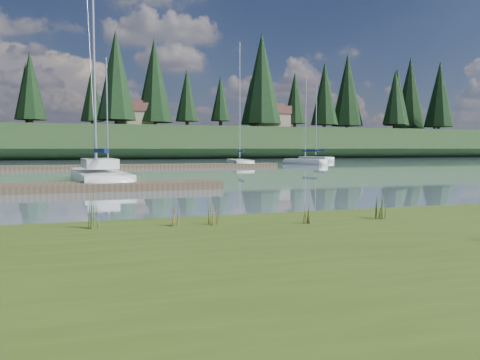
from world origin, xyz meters
name	(u,v)px	position (x,y,z in m)	size (l,w,h in m)	color
ground	(105,168)	(0.00, 30.00, 0.00)	(200.00, 200.00, 0.00)	#7893A0
bank	(220,302)	(0.00, -6.00, 0.17)	(60.00, 9.00, 0.35)	#374D16
ridge	(97,143)	(0.00, 73.00, 2.50)	(200.00, 20.00, 5.00)	#1E351A
sailboat_main	(96,173)	(-0.87, 14.15, 0.42)	(2.92, 10.23, 14.38)	silver
dock_near	(11,189)	(-4.00, 9.00, 0.15)	(16.00, 2.00, 0.30)	#4C3D2C
dock_far	(130,166)	(2.00, 30.00, 0.15)	(26.00, 2.20, 0.30)	#4C3D2C
sailboat_bg_2	(109,164)	(0.32, 30.24, 0.33)	(1.92, 6.05, 9.16)	silver
sailboat_bg_3	(239,162)	(12.77, 33.55, 0.32)	(2.85, 8.28, 11.94)	silver
sailboat_bg_4	(302,161)	(20.08, 34.57, 0.33)	(3.00, 6.06, 9.07)	silver
sailboat_bg_5	(313,158)	(27.42, 46.53, 0.32)	(2.17, 7.32, 10.40)	silver
weed_0	(176,213)	(0.20, -2.47, 0.56)	(0.17, 0.14, 0.51)	#475B23
weed_1	(215,212)	(0.86, -2.54, 0.57)	(0.17, 0.14, 0.53)	#475B23
weed_2	(382,204)	(3.98, -2.86, 0.62)	(0.17, 0.14, 0.64)	#475B23
weed_3	(93,212)	(-1.13, -2.31, 0.61)	(0.17, 0.14, 0.63)	#475B23
weed_4	(307,214)	(2.40, -2.96, 0.52)	(0.17, 0.14, 0.41)	#475B23
weed_5	(377,205)	(3.96, -2.75, 0.60)	(0.17, 0.14, 0.60)	#475B23
mud_lip	(157,234)	(0.00, -1.60, 0.07)	(60.00, 0.50, 0.14)	#33281C
conifer_3	(30,85)	(-10.00, 72.00, 11.74)	(4.84, 4.84, 12.25)	#382619
conifer_4	(116,75)	(3.00, 66.00, 13.09)	(6.16, 6.16, 15.10)	#382619
conifer_5	(187,95)	(15.00, 70.00, 10.83)	(3.96, 3.96, 10.35)	#382619
conifer_6	(262,78)	(28.00, 68.00, 13.99)	(7.04, 7.04, 17.00)	#382619
conifer_7	(324,93)	(42.00, 71.00, 12.19)	(5.28, 5.28, 13.20)	#382619
conifer_8	(395,97)	(55.00, 67.00, 11.51)	(4.62, 4.62, 11.77)	#382619
conifer_9	(439,94)	(68.00, 70.00, 12.87)	(5.94, 5.94, 14.62)	#382619
house_1	(133,115)	(6.00, 71.00, 7.31)	(6.30, 5.30, 4.65)	gray
house_2	(270,117)	(30.00, 69.00, 7.31)	(6.30, 5.30, 4.65)	gray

